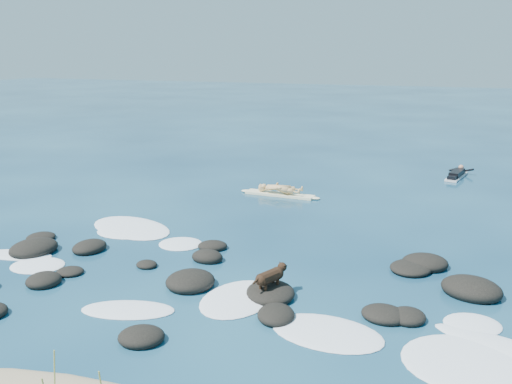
% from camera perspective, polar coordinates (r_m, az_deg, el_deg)
% --- Properties ---
extents(ground, '(160.00, 160.00, 0.00)m').
position_cam_1_polar(ground, '(15.08, 0.24, -7.31)').
color(ground, '#0A2642').
rests_on(ground, ground).
extents(reef_rocks, '(13.38, 7.54, 0.54)m').
position_cam_1_polar(reef_rocks, '(14.05, -2.41, -8.53)').
color(reef_rocks, black).
rests_on(reef_rocks, ground).
extents(breaking_foam, '(15.62, 7.82, 0.12)m').
position_cam_1_polar(breaking_foam, '(13.75, -1.35, -9.45)').
color(breaking_foam, white).
rests_on(breaking_foam, ground).
extents(standing_surfer_rig, '(3.27, 0.67, 1.86)m').
position_cam_1_polar(standing_surfer_rig, '(21.92, 2.40, 1.49)').
color(standing_surfer_rig, '#F3F0C2').
rests_on(standing_surfer_rig, ground).
extents(paddling_surfer_rig, '(1.16, 2.51, 0.43)m').
position_cam_1_polar(paddling_surfer_rig, '(26.74, 19.45, 1.69)').
color(paddling_surfer_rig, silver).
rests_on(paddling_surfer_rig, ground).
extents(dog, '(0.59, 1.13, 0.75)m').
position_cam_1_polar(dog, '(13.07, 1.52, -8.41)').
color(dog, black).
rests_on(dog, ground).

